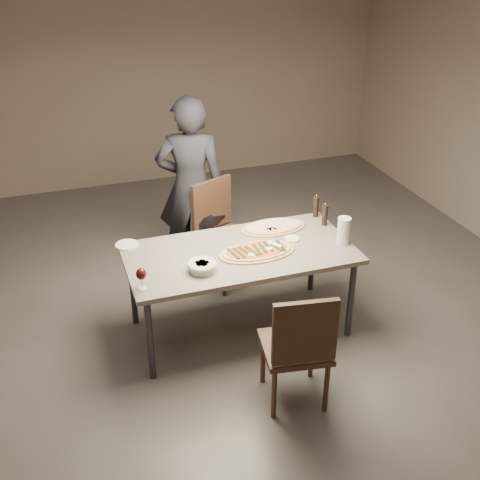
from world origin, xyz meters
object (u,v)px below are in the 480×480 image
object	(u,v)px
pepper_mill_left	(325,215)
chair_near	(299,344)
bread_basket	(202,266)
chair_far	(220,226)
ham_pizza	(273,227)
zucchini_pizza	(257,251)
dining_table	(240,257)
diner	(191,188)
carafe	(344,231)

from	to	relation	value
pepper_mill_left	chair_near	world-z (taller)	same
bread_basket	chair_near	xyz separation A→B (m)	(0.45, -0.78, -0.26)
bread_basket	pepper_mill_left	world-z (taller)	pepper_mill_left
chair_near	chair_far	world-z (taller)	chair_far
ham_pizza	chair_far	distance (m)	0.69
zucchini_pizza	bread_basket	size ratio (longest dim) A/B	2.84
dining_table	diner	world-z (taller)	diner
zucchini_pizza	carafe	distance (m)	0.72
dining_table	carafe	size ratio (longest dim) A/B	8.06
ham_pizza	pepper_mill_left	world-z (taller)	pepper_mill_left
bread_basket	pepper_mill_left	bearing A→B (deg)	18.63
zucchini_pizza	chair_near	world-z (taller)	chair_near
ham_pizza	dining_table	bearing A→B (deg)	-140.16
chair_near	zucchini_pizza	bearing A→B (deg)	96.97
zucchini_pizza	pepper_mill_left	xyz separation A→B (m)	(0.71, 0.28, 0.08)
zucchini_pizza	ham_pizza	xyz separation A→B (m)	(0.27, 0.35, -0.00)
dining_table	pepper_mill_left	xyz separation A→B (m)	(0.83, 0.20, 0.15)
dining_table	chair_near	bearing A→B (deg)	-84.86
pepper_mill_left	chair_far	bearing A→B (deg)	138.53
bread_basket	pepper_mill_left	xyz separation A→B (m)	(1.19, 0.40, 0.05)
chair_near	carafe	bearing A→B (deg)	57.51
zucchini_pizza	ham_pizza	size ratio (longest dim) A/B	1.10
diner	carafe	bearing A→B (deg)	143.66
zucchini_pizza	bread_basket	world-z (taller)	bread_basket
bread_basket	diner	size ratio (longest dim) A/B	0.13
bread_basket	zucchini_pizza	bearing A→B (deg)	14.65
chair_near	chair_far	xyz separation A→B (m)	(0.00, 1.83, 0.01)
pepper_mill_left	diner	xyz separation A→B (m)	(-0.94, 0.88, 0.02)
carafe	chair_far	world-z (taller)	carafe
chair_near	bread_basket	bearing A→B (deg)	129.06
pepper_mill_left	bread_basket	bearing A→B (deg)	-161.37
zucchini_pizza	bread_basket	bearing A→B (deg)	169.65
bread_basket	chair_far	size ratio (longest dim) A/B	0.23
bread_basket	diner	bearing A→B (deg)	78.91
dining_table	zucchini_pizza	world-z (taller)	zucchini_pizza
pepper_mill_left	carafe	bearing A→B (deg)	-90.00
ham_pizza	bread_basket	size ratio (longest dim) A/B	2.57
carafe	chair_far	xyz separation A→B (m)	(-0.74, 0.99, -0.32)
carafe	diner	bearing A→B (deg)	127.69
ham_pizza	bread_basket	distance (m)	0.89
dining_table	carafe	world-z (taller)	carafe
carafe	zucchini_pizza	bearing A→B (deg)	174.73
chair_near	diner	size ratio (longest dim) A/B	0.55
zucchini_pizza	chair_far	distance (m)	0.96
pepper_mill_left	chair_near	bearing A→B (deg)	-122.09
zucchini_pizza	pepper_mill_left	size ratio (longest dim) A/B	3.03
diner	chair_far	bearing A→B (deg)	148.14
bread_basket	carafe	xyz separation A→B (m)	(1.19, 0.06, 0.07)
ham_pizza	pepper_mill_left	bearing A→B (deg)	-5.43
chair_far	pepper_mill_left	bearing A→B (deg)	115.99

